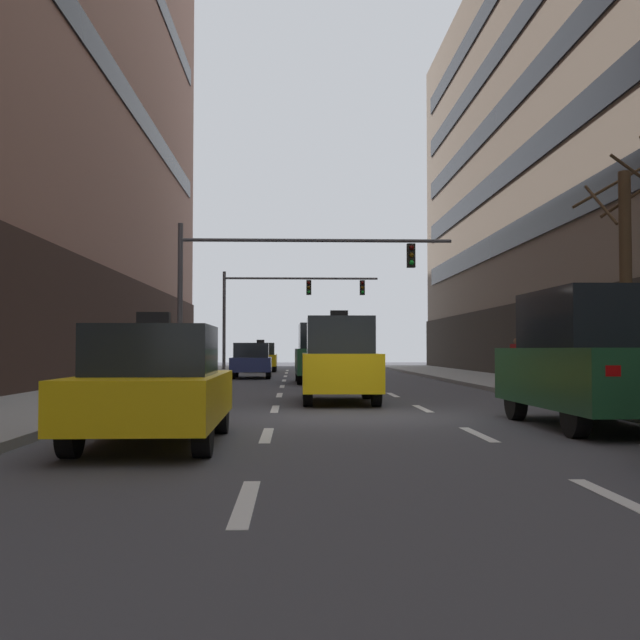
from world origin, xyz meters
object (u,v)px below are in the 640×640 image
(car_parked_1, at_px, (593,359))
(pedestrian_0, at_px, (516,357))
(street_tree_0, at_px, (626,275))
(taxi_driving_1, at_px, (339,360))
(taxi_driving_3, at_px, (155,386))
(car_driving_4, at_px, (322,353))
(traffic_signal_0, at_px, (271,272))
(traffic_signal_1, at_px, (281,298))
(taxi_driving_2, at_px, (261,357))
(car_driving_0, at_px, (252,361))

(car_parked_1, relative_size, pedestrian_0, 3.09)
(street_tree_0, bearing_deg, taxi_driving_1, 164.97)
(taxi_driving_3, xyz_separation_m, car_driving_4, (2.91, 18.80, 0.33))
(car_driving_4, distance_m, street_tree_0, 14.04)
(taxi_driving_3, height_order, street_tree_0, street_tree_0)
(taxi_driving_1, bearing_deg, traffic_signal_0, 102.67)
(traffic_signal_1, bearing_deg, taxi_driving_1, -85.91)
(car_parked_1, bearing_deg, street_tree_0, 60.30)
(traffic_signal_0, bearing_deg, traffic_signal_1, 89.74)
(car_driving_4, relative_size, pedestrian_0, 3.09)
(taxi_driving_1, bearing_deg, car_parked_1, -58.01)
(traffic_signal_0, xyz_separation_m, street_tree_0, (8.17, -10.07, -1.07))
(car_parked_1, height_order, street_tree_0, street_tree_0)
(taxi_driving_2, relative_size, street_tree_0, 0.78)
(car_driving_4, xyz_separation_m, pedestrian_0, (6.48, -3.39, -0.11))
(taxi_driving_1, height_order, street_tree_0, street_tree_0)
(traffic_signal_0, bearing_deg, pedestrian_0, -7.17)
(taxi_driving_2, height_order, pedestrian_0, taxi_driving_2)
(car_parked_1, distance_m, traffic_signal_0, 15.79)
(car_driving_0, height_order, car_parked_1, car_parked_1)
(car_driving_0, bearing_deg, street_tree_0, -62.01)
(car_driving_0, relative_size, car_driving_4, 0.89)
(taxi_driving_3, distance_m, car_driving_4, 19.02)
(taxi_driving_3, bearing_deg, car_driving_4, 81.19)
(pedestrian_0, bearing_deg, car_parked_1, -101.20)
(traffic_signal_1, relative_size, pedestrian_0, 5.85)
(taxi_driving_2, relative_size, pedestrian_0, 2.90)
(car_parked_1, xyz_separation_m, pedestrian_0, (2.65, 13.40, -0.12))
(traffic_signal_0, distance_m, pedestrian_0, 8.91)
(traffic_signal_0, relative_size, street_tree_0, 1.70)
(street_tree_0, bearing_deg, car_parked_1, -119.70)
(car_driving_0, bearing_deg, car_parked_1, -72.78)
(traffic_signal_0, relative_size, traffic_signal_1, 1.09)
(car_driving_0, xyz_separation_m, taxi_driving_2, (-0.03, 9.93, 0.04))
(car_parked_1, height_order, pedestrian_0, car_parked_1)
(taxi_driving_2, xyz_separation_m, car_driving_4, (2.95, -14.93, 0.31))
(car_parked_1, bearing_deg, taxi_driving_2, 102.07)
(car_driving_4, bearing_deg, taxi_driving_1, -89.80)
(street_tree_0, bearing_deg, traffic_signal_0, 129.06)
(taxi_driving_3, relative_size, traffic_signal_0, 0.44)
(pedestrian_0, bearing_deg, taxi_driving_2, 117.25)
(street_tree_0, relative_size, pedestrian_0, 3.74)
(traffic_signal_0, bearing_deg, car_driving_4, 51.69)
(car_driving_0, relative_size, street_tree_0, 0.74)
(taxi_driving_3, height_order, car_driving_4, car_driving_4)
(car_driving_0, height_order, taxi_driving_1, taxi_driving_1)
(traffic_signal_1, bearing_deg, car_driving_4, -83.07)
(car_driving_0, height_order, car_driving_4, car_driving_4)
(taxi_driving_1, xyz_separation_m, traffic_signal_1, (-1.81, 25.30, 3.17))
(traffic_signal_1, height_order, pedestrian_0, traffic_signal_1)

